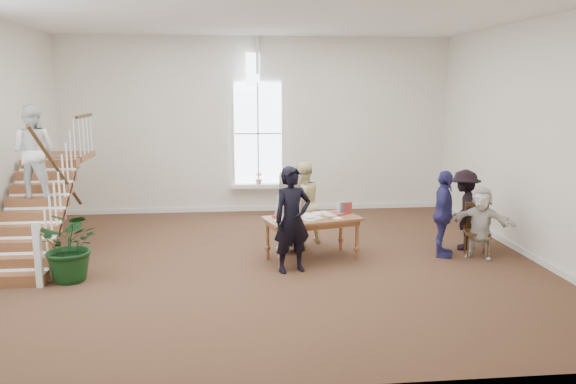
{
  "coord_description": "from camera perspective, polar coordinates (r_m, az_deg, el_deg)",
  "views": [
    {
      "loc": [
        -0.7,
        -10.08,
        3.25
      ],
      "look_at": [
        0.37,
        0.4,
        1.26
      ],
      "focal_mm": 35.0,
      "sensor_mm": 36.0,
      "label": 1
    }
  ],
  "objects": [
    {
      "name": "library_table",
      "position": [
        10.59,
        2.39,
        -3.04
      ],
      "size": [
        1.92,
        1.31,
        0.89
      ],
      "rotation": [
        0.0,
        0.0,
        0.27
      ],
      "color": "brown",
      "rests_on": "ground"
    },
    {
      "name": "floor_plant",
      "position": [
        10.15,
        -21.12,
        -5.08
      ],
      "size": [
        1.31,
        1.2,
        1.24
      ],
      "primitive_type": "imported",
      "rotation": [
        0.0,
        0.0,
        -0.24
      ],
      "color": "black",
      "rests_on": "ground"
    },
    {
      "name": "woman_cluster_a",
      "position": [
        11.18,
        15.51,
        -2.16
      ],
      "size": [
        0.79,
        1.07,
        1.68
      ],
      "primitive_type": "imported",
      "rotation": [
        0.0,
        0.0,
        1.14
      ],
      "color": "navy",
      "rests_on": "ground"
    },
    {
      "name": "side_chair",
      "position": [
        11.51,
        18.62,
        -3.33
      ],
      "size": [
        0.54,
        0.54,
        1.03
      ],
      "rotation": [
        0.0,
        0.0,
        -0.26
      ],
      "color": "#35210E",
      "rests_on": "ground"
    },
    {
      "name": "person_yellow",
      "position": [
        11.62,
        1.46,
        -1.14
      ],
      "size": [
        1.05,
        0.96,
        1.73
      ],
      "primitive_type": "imported",
      "rotation": [
        0.0,
        0.0,
        3.59
      ],
      "color": "beige",
      "rests_on": "ground"
    },
    {
      "name": "ground",
      "position": [
        10.62,
        -1.78,
        -7.14
      ],
      "size": [
        10.0,
        10.0,
        0.0
      ],
      "primitive_type": "plane",
      "color": "#44271A",
      "rests_on": "ground"
    },
    {
      "name": "elderly_woman",
      "position": [
        11.11,
        0.25,
        -1.82
      ],
      "size": [
        0.98,
        0.89,
        1.69
      ],
      "primitive_type": "imported",
      "rotation": [
        0.0,
        0.0,
        3.7
      ],
      "color": "#B8B1AB",
      "rests_on": "ground"
    },
    {
      "name": "woman_cluster_c",
      "position": [
        11.29,
        18.98,
        -2.99
      ],
      "size": [
        1.3,
        1.04,
        1.39
      ],
      "primitive_type": "imported",
      "rotation": [
        0.0,
        0.0,
        5.71
      ],
      "color": "silver",
      "rests_on": "ground"
    },
    {
      "name": "police_officer",
      "position": [
        9.86,
        0.44,
        -2.83
      ],
      "size": [
        0.79,
        0.63,
        1.89
      ],
      "primitive_type": "imported",
      "rotation": [
        0.0,
        0.0,
        0.29
      ],
      "color": "black",
      "rests_on": "ground"
    },
    {
      "name": "staircase",
      "position": [
        11.54,
        -24.16,
        1.63
      ],
      "size": [
        1.1,
        4.1,
        2.92
      ],
      "color": "brown",
      "rests_on": "ground"
    },
    {
      "name": "room_shell",
      "position": [
        14.77,
        -3.0,
        -0.45
      ],
      "size": [
        10.49,
        10.0,
        10.0
      ],
      "color": "white",
      "rests_on": "ground"
    },
    {
      "name": "woman_cluster_b",
      "position": [
        11.82,
        17.43,
        -1.73
      ],
      "size": [
        0.95,
        1.2,
        1.62
      ],
      "primitive_type": "imported",
      "rotation": [
        0.0,
        0.0,
        4.32
      ],
      "color": "black",
      "rests_on": "ground"
    }
  ]
}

